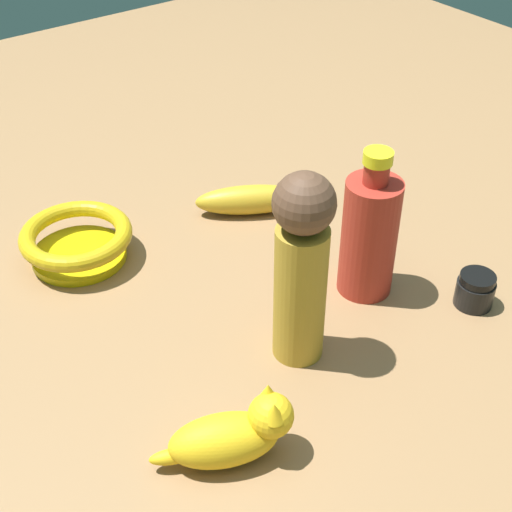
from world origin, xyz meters
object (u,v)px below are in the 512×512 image
Objects in this scene: bottle_tall at (369,234)px; bowl at (77,240)px; person_figure_adult at (301,266)px; cat_figurine at (234,434)px; banana at (251,200)px; nail_polish_jar at (475,290)px.

bottle_tall is 0.37m from bowl.
cat_figurine is (0.14, 0.08, -0.09)m from person_figure_adult.
banana is at bearing 169.17° from bowl.
cat_figurine is at bearing 1.90° from nail_polish_jar.
nail_polish_jar is at bearing -42.54° from banana.
bowl is 0.63× the size of person_figure_adult.
bottle_tall is at bearing 134.03° from bowl.
cat_figurine reaches higher than bowl.
cat_figurine is (0.02, 0.38, 0.00)m from bowl.
nail_polish_jar is 0.36m from cat_figurine.
bowl is at bearing -93.04° from cat_figurine.
person_figure_adult is (-0.12, 0.30, 0.09)m from bowl.
bottle_tall is at bearing -55.97° from banana.
bottle_tall reaches higher than banana.
person_figure_adult is at bearing 111.65° from bowl.
banana is 3.38× the size of nail_polish_jar.
person_figure_adult is (0.22, -0.06, 0.10)m from nail_polish_jar.
bottle_tall is 1.44× the size of cat_figurine.
bottle_tall reaches higher than bowl.
nail_polish_jar is (-0.08, 0.10, -0.06)m from bottle_tall.
bottle_tall reaches higher than nail_polish_jar.
banana is 0.68× the size of person_figure_adult.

